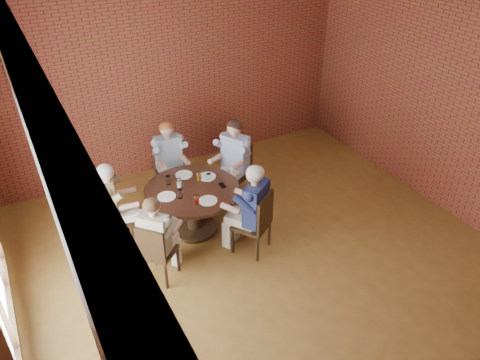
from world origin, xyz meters
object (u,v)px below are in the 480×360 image
dining_table (193,201)px  diner_d (157,239)px  chair_b (169,167)px  smartphone (222,185)px  chair_c (110,216)px  diner_e (251,209)px  diner_c (114,206)px  diner_b (170,161)px  chair_d (156,251)px  chair_e (257,221)px  diner_a (233,161)px  chair_a (237,168)px

dining_table → diner_d: diner_d is taller
dining_table → chair_b: chair_b is taller
chair_b → smartphone: bearing=-70.6°
chair_c → diner_e: 2.02m
chair_b → diner_e: (0.49, -1.91, 0.18)m
chair_b → smartphone: chair_b is taller
diner_c → diner_d: bearing=-150.8°
chair_b → diner_b: diner_b is taller
chair_d → diner_d: diner_d is taller
dining_table → diner_c: 1.12m
chair_e → smartphone: bearing=-111.3°
chair_b → chair_e: size_ratio=0.97×
diner_a → diner_c: (-2.03, -0.28, -0.03)m
diner_e → diner_c: bearing=-66.7°
chair_a → dining_table: bearing=-90.0°
dining_table → diner_e: diner_e is taller
diner_a → chair_b: size_ratio=1.48×
diner_e → chair_c: bearing=-65.8°
diner_d → smartphone: size_ratio=9.08×
chair_e → diner_a: bearing=-138.6°
chair_b → chair_a: bearing=-26.8°
diner_a → chair_b: 1.09m
diner_c → chair_d: size_ratio=1.46×
chair_a → smartphone: bearing=-69.5°
chair_a → chair_b: size_ratio=1.03×
diner_a → chair_b: diner_a is taller
chair_c → diner_c: size_ratio=0.70×
diner_a → diner_e: size_ratio=1.00×
dining_table → diner_b: (0.05, 1.03, 0.15)m
diner_e → smartphone: size_ratio=9.83×
diner_c → diner_b: bearing=-43.2°
chair_a → chair_b: chair_a is taller
diner_a → smartphone: 0.83m
chair_d → diner_a: bearing=-96.6°
diner_c → diner_e: diner_e is taller
chair_a → chair_d: (-1.88, -1.33, -0.03)m
chair_c → chair_a: bearing=-70.0°
dining_table → diner_a: (0.95, 0.51, 0.17)m
chair_a → diner_a: 0.20m
dining_table → diner_d: size_ratio=1.07×
chair_e → diner_e: bearing=-90.0°
diner_c → smartphone: bearing=-91.6°
diner_a → diner_b: diner_a is taller
diner_d → diner_e: diner_e is taller
diner_b → chair_d: diner_b is taller
diner_b → diner_e: diner_e is taller
chair_b → diner_c: bearing=-139.5°
chair_d → chair_e: size_ratio=0.94×
diner_e → chair_b: bearing=-110.2°
diner_c → diner_d: size_ratio=1.04×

